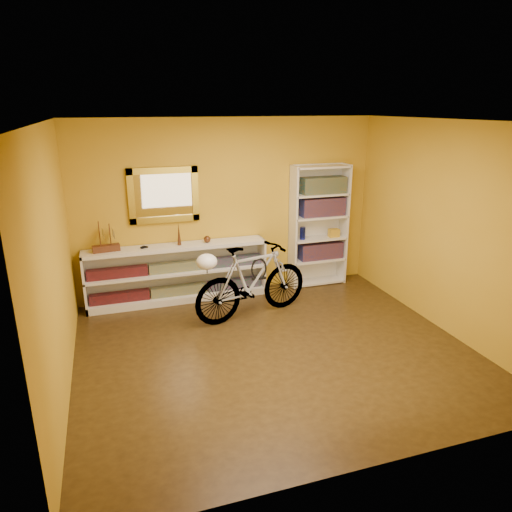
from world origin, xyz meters
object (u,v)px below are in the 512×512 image
object	(u,v)px
console_unit	(178,273)
bookcase	(319,226)
bicycle	(252,281)
helmet	(207,262)

from	to	relation	value
console_unit	bookcase	xyz separation A→B (m)	(2.23, 0.03, 0.52)
bicycle	console_unit	bearing A→B (deg)	32.60
console_unit	bookcase	distance (m)	2.30
bookcase	bicycle	world-z (taller)	bookcase
console_unit	helmet	world-z (taller)	helmet
console_unit	bookcase	size ratio (longest dim) A/B	1.37
console_unit	bicycle	bearing A→B (deg)	-43.90
helmet	bicycle	bearing A→B (deg)	13.50
bookcase	helmet	world-z (taller)	bookcase
console_unit	bicycle	size ratio (longest dim) A/B	1.50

